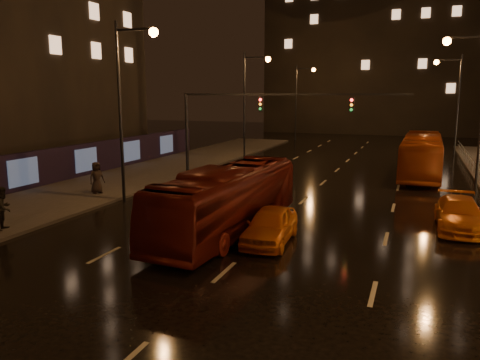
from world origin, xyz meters
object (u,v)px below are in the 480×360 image
(taxi_far, at_px, (459,214))
(pedestrian_c, at_px, (97,178))
(taxi_near, at_px, (270,225))
(pedestrian_b, at_px, (3,208))
(bus_curb, at_px, (422,155))
(bus_red, at_px, (228,200))

(taxi_far, relative_size, pedestrian_c, 2.54)
(taxi_near, height_order, pedestrian_b, pedestrian_b)
(pedestrian_b, height_order, pedestrian_c, pedestrian_b)
(taxi_near, distance_m, pedestrian_c, 13.58)
(bus_curb, xyz_separation_m, taxi_near, (-5.86, -19.27, -0.88))
(taxi_near, xyz_separation_m, pedestrian_b, (-11.50, -2.85, 0.38))
(taxi_far, bearing_deg, pedestrian_b, -158.48)
(pedestrian_c, bearing_deg, bus_curb, -27.53)
(bus_curb, distance_m, pedestrian_b, 28.12)
(bus_curb, relative_size, pedestrian_c, 6.00)
(pedestrian_c, bearing_deg, bus_red, -88.06)
(taxi_far, height_order, pedestrian_b, pedestrian_b)
(bus_red, distance_m, bus_curb, 20.27)
(taxi_far, bearing_deg, taxi_near, -147.35)
(bus_red, distance_m, pedestrian_c, 11.34)
(pedestrian_b, bearing_deg, taxi_near, -96.27)
(taxi_far, bearing_deg, bus_curb, 95.71)
(bus_red, bearing_deg, pedestrian_b, -155.91)
(bus_red, xyz_separation_m, pedestrian_c, (-10.44, 4.42, -0.39))
(bus_red, relative_size, bus_curb, 0.93)
(bus_red, distance_m, pedestrian_b, 9.99)
(pedestrian_b, xyz_separation_m, pedestrian_c, (-1.09, 7.91, -0.01))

